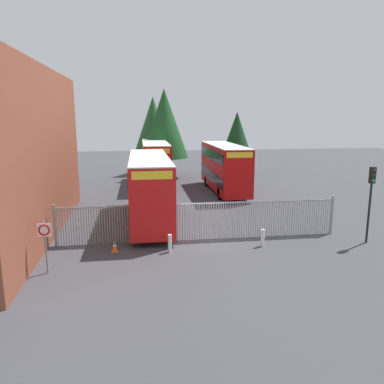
% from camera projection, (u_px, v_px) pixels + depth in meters
% --- Properties ---
extents(ground_plane, '(100.00, 100.00, 0.00)m').
position_uv_depth(ground_plane, '(185.00, 207.00, 29.40)').
color(ground_plane, '#3D3D42').
extents(palisade_fence, '(16.19, 0.14, 2.35)m').
position_uv_depth(palisade_fence, '(201.00, 220.00, 21.40)').
color(palisade_fence, gray).
rests_on(palisade_fence, ground).
extents(double_decker_bus_near_gate, '(2.54, 10.81, 4.42)m').
position_uv_depth(double_decker_bus_near_gate, '(150.00, 186.00, 24.86)').
color(double_decker_bus_near_gate, red).
rests_on(double_decker_bus_near_gate, ground).
extents(double_decker_bus_behind_fence_left, '(2.54, 10.81, 4.42)m').
position_uv_depth(double_decker_bus_behind_fence_left, '(224.00, 166.00, 35.03)').
color(double_decker_bus_behind_fence_left, '#B70C0C').
rests_on(double_decker_bus_behind_fence_left, ground).
extents(double_decker_bus_behind_fence_right, '(2.54, 10.81, 4.42)m').
position_uv_depth(double_decker_bus_behind_fence_right, '(155.00, 162.00, 38.47)').
color(double_decker_bus_behind_fence_right, '#B70C0C').
rests_on(double_decker_bus_behind_fence_right, ground).
extents(bollard_near_left, '(0.20, 0.20, 0.95)m').
position_uv_depth(bollard_near_left, '(170.00, 243.00, 19.53)').
color(bollard_near_left, silver).
rests_on(bollard_near_left, ground).
extents(bollard_center_front, '(0.20, 0.20, 0.95)m').
position_uv_depth(bollard_center_front, '(263.00, 238.00, 20.43)').
color(bollard_center_front, silver).
rests_on(bollard_center_front, ground).
extents(traffic_cone_by_gate, '(0.34, 0.34, 0.59)m').
position_uv_depth(traffic_cone_by_gate, '(115.00, 247.00, 19.60)').
color(traffic_cone_by_gate, orange).
rests_on(traffic_cone_by_gate, ground).
extents(speed_limit_sign_post, '(0.60, 0.14, 2.40)m').
position_uv_depth(speed_limit_sign_post, '(45.00, 236.00, 16.61)').
color(speed_limit_sign_post, slate).
rests_on(speed_limit_sign_post, ground).
extents(traffic_light_kerbside, '(0.28, 0.33, 4.30)m').
position_uv_depth(traffic_light_kerbside, '(371.00, 191.00, 20.50)').
color(traffic_light_kerbside, black).
rests_on(traffic_light_kerbside, ground).
extents(tree_tall_back, '(5.44, 5.44, 10.09)m').
position_uv_depth(tree_tall_back, '(164.00, 123.00, 42.52)').
color(tree_tall_back, '#4C3823').
rests_on(tree_tall_back, ground).
extents(tree_short_side, '(4.88, 4.88, 9.35)m').
position_uv_depth(tree_short_side, '(153.00, 126.00, 45.74)').
color(tree_short_side, '#4C3823').
rests_on(tree_short_side, ground).
extents(tree_mid_row, '(3.68, 3.68, 7.58)m').
position_uv_depth(tree_mid_row, '(237.00, 133.00, 46.21)').
color(tree_mid_row, '#4C3823').
rests_on(tree_mid_row, ground).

